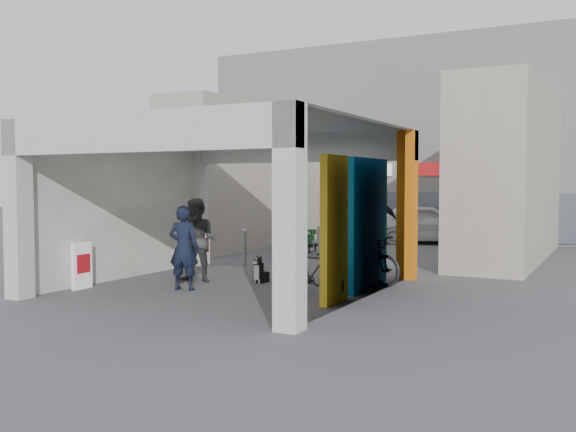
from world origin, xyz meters
The scene contains 21 objects.
ground centered at (0.00, 0.00, 0.00)m, with size 90.00×90.00×0.00m, color #505155.
arcade_canopy centered at (0.54, -0.82, 2.30)m, with size 6.40×6.45×6.40m.
far_building centered at (0.00, 13.99, 3.99)m, with size 18.00×4.08×8.00m.
plaza_bldg_left centered at (-4.50, 7.50, 2.50)m, with size 2.00×9.00×5.00m, color #A9A18C.
plaza_bldg_right centered at (4.50, 7.50, 2.50)m, with size 2.00×9.00×5.00m, color #A9A18C.
bollard_left centered at (-1.70, 2.35, 0.49)m, with size 0.09×0.09×0.98m, color gray.
bollard_center centered at (-0.12, 2.47, 0.41)m, with size 0.09×0.09×0.82m, color gray.
bollard_right centered at (1.70, 2.25, 0.41)m, with size 0.09×0.09×0.81m, color gray.
advert_board_near centered at (-2.75, -2.61, 0.51)m, with size 0.12×0.55×1.00m.
advert_board_far centered at (-2.75, 1.86, 0.51)m, with size 0.11×0.55×1.00m.
cafe_set centered at (-1.39, 5.05, 0.32)m, with size 1.51×1.22×0.92m.
produce_stand centered at (-1.91, 6.15, 0.29)m, with size 1.12×0.61×0.74m.
crate_stack centered at (0.38, 6.98, 0.28)m, with size 0.46×0.37×0.56m.
border_collie centered at (0.21, -0.12, 0.25)m, with size 0.23×0.46×0.63m.
man_with_dog centered at (-0.73, -1.70, 0.90)m, with size 0.66×0.43×1.80m, color black.
man_back_turned centered at (-1.11, -0.66, 0.96)m, with size 0.93×0.73×1.92m, color #39393B.
man_elderly centered at (2.38, 0.98, 0.79)m, with size 0.77×0.50×1.58m, color teal.
man_crates centered at (0.51, 7.11, 1.01)m, with size 1.18×0.49×2.01m, color black.
bicycle_front centered at (2.30, 0.94, 0.55)m, with size 0.72×2.08×1.09m, color black.
bicycle_rear centered at (2.03, -1.18, 0.49)m, with size 0.46×1.62×0.97m, color black.
white_van centered at (0.98, 10.98, 0.75)m, with size 1.76×4.38×1.49m, color silver.
Camera 1 is at (7.50, -12.66, 2.28)m, focal length 40.00 mm.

